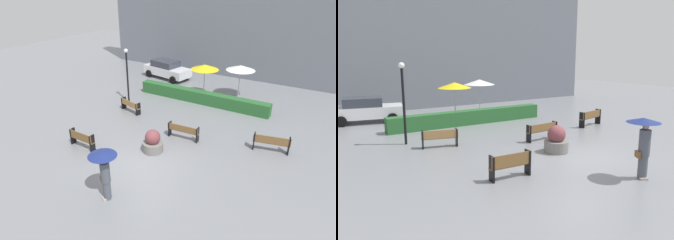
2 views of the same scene
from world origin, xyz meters
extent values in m
plane|color=gray|center=(0.00, 0.00, 0.00)|extent=(60.00, 60.00, 0.00)
cube|color=brown|center=(-3.59, -0.42, 0.43)|extent=(1.56, 0.27, 0.04)
cube|color=brown|center=(-3.59, -0.55, 0.68)|extent=(1.56, 0.07, 0.45)
cube|color=black|center=(-4.30, -0.42, 0.45)|extent=(0.07, 0.33, 0.90)
cube|color=black|center=(-2.87, -0.45, 0.45)|extent=(0.07, 0.33, 0.90)
cube|color=#9E7242|center=(-4.25, 4.56, 0.42)|extent=(1.67, 0.66, 0.04)
cube|color=#9E7242|center=(-4.29, 4.41, 0.63)|extent=(1.61, 0.44, 0.38)
cube|color=black|center=(-5.00, 4.73, 0.41)|extent=(0.15, 0.38, 0.82)
cube|color=black|center=(-3.51, 4.36, 0.41)|extent=(0.15, 0.38, 0.82)
cube|color=brown|center=(0.50, 3.12, 0.46)|extent=(1.81, 0.34, 0.04)
cube|color=brown|center=(0.51, 2.99, 0.67)|extent=(1.80, 0.15, 0.37)
cube|color=black|center=(-0.34, 3.05, 0.43)|extent=(0.08, 0.33, 0.85)
cube|color=black|center=(1.34, 3.16, 0.43)|extent=(0.08, 0.33, 0.85)
cube|color=brown|center=(4.96, 4.29, 0.47)|extent=(1.83, 0.62, 0.04)
cube|color=brown|center=(4.99, 4.15, 0.70)|extent=(1.79, 0.42, 0.41)
cube|color=black|center=(4.13, 4.09, 0.45)|extent=(0.13, 0.35, 0.91)
cube|color=black|center=(5.79, 4.45, 0.45)|extent=(0.13, 0.35, 0.91)
cylinder|color=#4C515B|center=(0.26, -2.84, 0.41)|extent=(0.32, 0.32, 0.83)
cube|color=#B2A599|center=(0.24, -2.89, 0.04)|extent=(0.38, 0.40, 0.08)
cylinder|color=#4C515B|center=(0.26, -2.84, 1.28)|extent=(0.38, 0.38, 0.90)
sphere|color=tan|center=(0.26, -2.84, 1.83)|extent=(0.21, 0.21, 0.21)
cube|color=brown|center=(0.06, -2.76, 0.88)|extent=(0.22, 0.29, 0.22)
cylinder|color=black|center=(0.17, -2.79, 1.60)|extent=(0.02, 0.02, 0.90)
cone|color=navy|center=(0.17, -2.79, 2.05)|extent=(1.13, 1.13, 0.16)
cylinder|color=slate|center=(-0.22, 1.15, 0.25)|extent=(1.06, 1.06, 0.50)
sphere|color=brown|center=(-0.22, 1.15, 0.79)|extent=(0.79, 0.79, 0.79)
cylinder|color=black|center=(-5.45, 5.84, 1.78)|extent=(0.12, 0.12, 3.57)
sphere|color=white|center=(-5.45, 5.84, 3.69)|extent=(0.28, 0.28, 0.28)
cylinder|color=silver|center=(-1.32, 9.60, 1.14)|extent=(0.06, 0.06, 2.28)
cone|color=yellow|center=(-1.32, 9.60, 2.28)|extent=(2.05, 2.05, 0.35)
cylinder|color=silver|center=(0.97, 10.73, 1.14)|extent=(0.06, 0.06, 2.29)
cone|color=white|center=(0.97, 10.73, 2.29)|extent=(2.08, 2.08, 0.35)
cube|color=#28602D|center=(-0.95, 8.40, 0.42)|extent=(9.70, 0.70, 0.85)
cube|color=slate|center=(0.00, 16.00, 5.41)|extent=(28.00, 1.20, 10.82)
cube|color=silver|center=(-6.08, 12.17, 0.67)|extent=(4.45, 2.48, 0.70)
cube|color=#333842|center=(-6.28, 12.20, 1.29)|extent=(2.45, 1.98, 0.55)
cylinder|color=black|center=(-4.52, 12.77, 0.32)|extent=(0.67, 0.33, 0.64)
cylinder|color=black|center=(-4.83, 11.05, 0.32)|extent=(0.67, 0.33, 0.64)
cylinder|color=black|center=(-7.33, 13.29, 0.32)|extent=(0.67, 0.33, 0.64)
cylinder|color=black|center=(-7.64, 11.57, 0.32)|extent=(0.67, 0.33, 0.64)
camera|label=1|loc=(7.27, -9.68, 8.05)|focal=31.72mm
camera|label=2|loc=(-9.48, -9.77, 4.26)|focal=36.06mm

